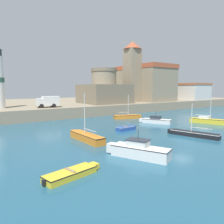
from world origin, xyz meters
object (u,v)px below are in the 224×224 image
at_px(motorboat_white_0, 156,120).
at_px(dinghy_yellow_6, 72,173).
at_px(sailboat_black_5, 194,134).
at_px(harbor_shed_mid_row, 195,91).
at_px(church, 143,82).
at_px(fortress, 104,91).
at_px(sailboat_orange_2, 86,137).
at_px(motorboat_white_4, 139,150).
at_px(sailboat_yellow_3, 208,121).
at_px(dinghy_blue_7, 126,128).
at_px(truck_on_quay, 48,101).
at_px(sailboat_orange_1, 127,116).

bearing_deg(motorboat_white_0, dinghy_yellow_6, -148.88).
xyz_separation_m(sailboat_black_5, harbor_shed_mid_row, (37.63, 26.51, 4.55)).
distance_m(church, fortress, 15.53).
relative_size(sailboat_orange_2, motorboat_white_4, 1.12).
relative_size(sailboat_orange_2, sailboat_yellow_3, 1.05).
xyz_separation_m(dinghy_yellow_6, dinghy_blue_7, (13.38, 10.99, 0.06)).
bearing_deg(sailboat_yellow_3, truck_on_quay, 133.66).
distance_m(sailboat_yellow_3, truck_on_quay, 30.16).
bearing_deg(sailboat_yellow_3, motorboat_white_0, 144.00).
relative_size(sailboat_orange_1, harbor_shed_mid_row, 0.65).
distance_m(sailboat_orange_1, dinghy_blue_7, 12.05).
bearing_deg(sailboat_orange_1, harbor_shed_mid_row, 14.73).
bearing_deg(dinghy_blue_7, motorboat_white_4, -122.75).
height_order(sailboat_black_5, truck_on_quay, truck_on_quay).
bearing_deg(motorboat_white_4, motorboat_white_0, 39.87).
relative_size(motorboat_white_4, sailboat_black_5, 0.89).
xyz_separation_m(fortress, truck_on_quay, (-15.61, -3.78, -1.90)).
xyz_separation_m(sailboat_orange_2, sailboat_yellow_3, (23.09, -0.90, 0.02)).
relative_size(harbor_shed_mid_row, truck_on_quay, 1.98).
bearing_deg(dinghy_blue_7, motorboat_white_0, 13.84).
xyz_separation_m(sailboat_black_5, truck_on_quay, (-9.98, 26.49, 3.08)).
bearing_deg(church, motorboat_white_0, -127.53).
height_order(motorboat_white_4, harbor_shed_mid_row, harbor_shed_mid_row).
bearing_deg(fortress, sailboat_yellow_3, -78.66).
bearing_deg(fortress, harbor_shed_mid_row, -6.69).
distance_m(fortress, truck_on_quay, 16.17).
bearing_deg(church, dinghy_blue_7, -136.07).
bearing_deg(truck_on_quay, sailboat_orange_1, -35.17).
bearing_deg(harbor_shed_mid_row, motorboat_white_0, -154.20).
xyz_separation_m(sailboat_orange_1, harbor_shed_mid_row, (34.69, 9.12, 4.50)).
distance_m(sailboat_orange_2, motorboat_white_4, 8.11).
xyz_separation_m(motorboat_white_4, dinghy_blue_7, (6.68, 10.38, -0.31)).
distance_m(sailboat_orange_1, sailboat_yellow_3, 14.84).
height_order(sailboat_black_5, fortress, fortress).
bearing_deg(sailboat_yellow_3, harbor_shed_mid_row, 38.95).
bearing_deg(dinghy_yellow_6, truck_on_quay, 74.73).
distance_m(motorboat_white_0, sailboat_orange_1, 7.39).
bearing_deg(sailboat_yellow_3, sailboat_orange_2, 177.77).
xyz_separation_m(sailboat_orange_1, truck_on_quay, (-12.91, 9.10, 3.03)).
height_order(motorboat_white_4, fortress, fortress).
distance_m(harbor_shed_mid_row, truck_on_quay, 47.63).
bearing_deg(church, harbor_shed_mid_row, -19.58).
height_order(motorboat_white_0, sailboat_black_5, sailboat_black_5).
relative_size(motorboat_white_0, sailboat_black_5, 0.83).
xyz_separation_m(sailboat_yellow_3, motorboat_white_4, (-22.06, -7.14, 0.14)).
bearing_deg(fortress, truck_on_quay, -166.39).
distance_m(dinghy_blue_7, harbor_shed_mid_row, 46.37).
height_order(sailboat_yellow_3, truck_on_quay, sailboat_yellow_3).
xyz_separation_m(motorboat_white_0, sailboat_yellow_3, (7.22, -5.25, 0.01)).
bearing_deg(truck_on_quay, harbor_shed_mid_row, 0.03).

